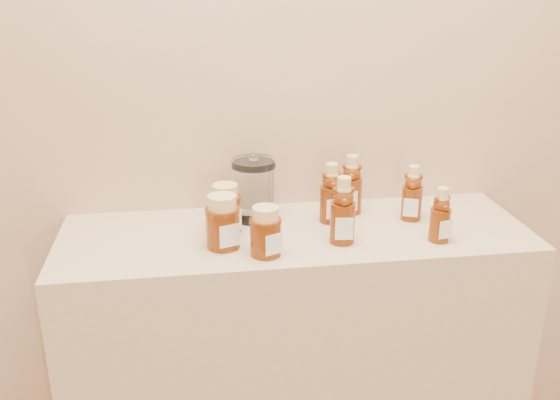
{
  "coord_description": "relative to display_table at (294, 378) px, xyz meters",
  "views": [
    {
      "loc": [
        -0.25,
        0.11,
        1.54
      ],
      "look_at": [
        -0.05,
        1.52,
        1.0
      ],
      "focal_mm": 40.0,
      "sensor_mm": 36.0,
      "label": 1
    }
  ],
  "objects": [
    {
      "name": "wall_back",
      "position": [
        0.0,
        0.2,
        0.9
      ],
      "size": [
        3.5,
        0.02,
        2.7
      ],
      "primitive_type": "cube",
      "color": "tan",
      "rests_on": "ground"
    },
    {
      "name": "display_table",
      "position": [
        0.0,
        0.0,
        0.0
      ],
      "size": [
        1.2,
        0.4,
        0.9
      ],
      "primitive_type": "cube",
      "color": "tan",
      "rests_on": "ground"
    },
    {
      "name": "bear_bottle_back_left",
      "position": [
        0.1,
        0.05,
        0.54
      ],
      "size": [
        0.07,
        0.07,
        0.18
      ],
      "primitive_type": null,
      "rotation": [
        0.0,
        0.0,
        0.08
      ],
      "color": "#582106",
      "rests_on": "display_table"
    },
    {
      "name": "bear_bottle_back_mid",
      "position": [
        0.17,
        0.11,
        0.54
      ],
      "size": [
        0.08,
        0.08,
        0.18
      ],
      "primitive_type": null,
      "rotation": [
        0.0,
        0.0,
        -0.35
      ],
      "color": "#582106",
      "rests_on": "display_table"
    },
    {
      "name": "bear_bottle_back_right",
      "position": [
        0.32,
        0.04,
        0.53
      ],
      "size": [
        0.08,
        0.08,
        0.17
      ],
      "primitive_type": null,
      "rotation": [
        0.0,
        0.0,
        -0.42
      ],
      "color": "#582106",
      "rests_on": "display_table"
    },
    {
      "name": "bear_bottle_front_left",
      "position": [
        0.1,
        -0.08,
        0.55
      ],
      "size": [
        0.07,
        0.07,
        0.19
      ],
      "primitive_type": null,
      "rotation": [
        0.0,
        0.0,
        -0.1
      ],
      "color": "#582106",
      "rests_on": "display_table"
    },
    {
      "name": "bear_bottle_front_right",
      "position": [
        0.34,
        -0.11,
        0.53
      ],
      "size": [
        0.06,
        0.06,
        0.16
      ],
      "primitive_type": null,
      "rotation": [
        0.0,
        0.0,
        0.22
      ],
      "color": "#582106",
      "rests_on": "display_table"
    },
    {
      "name": "honey_jar_left",
      "position": [
        -0.19,
        -0.06,
        0.52
      ],
      "size": [
        0.11,
        0.11,
        0.13
      ],
      "primitive_type": null,
      "rotation": [
        0.0,
        0.0,
        0.33
      ],
      "color": "#582106",
      "rests_on": "display_table"
    },
    {
      "name": "honey_jar_back",
      "position": [
        -0.18,
        0.03,
        0.51
      ],
      "size": [
        0.11,
        0.11,
        0.13
      ],
      "primitive_type": null,
      "rotation": [
        0.0,
        0.0,
        0.4
      ],
      "color": "#582106",
      "rests_on": "display_table"
    },
    {
      "name": "honey_jar_front",
      "position": [
        -0.09,
        -0.12,
        0.51
      ],
      "size": [
        0.1,
        0.1,
        0.12
      ],
      "primitive_type": null,
      "rotation": [
        0.0,
        0.0,
        0.43
      ],
      "color": "#582106",
      "rests_on": "display_table"
    },
    {
      "name": "glass_canister",
      "position": [
        -0.1,
        0.1,
        0.54
      ],
      "size": [
        0.12,
        0.12,
        0.18
      ],
      "primitive_type": null,
      "rotation": [
        0.0,
        0.0,
        -0.03
      ],
      "color": "white",
      "rests_on": "display_table"
    }
  ]
}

